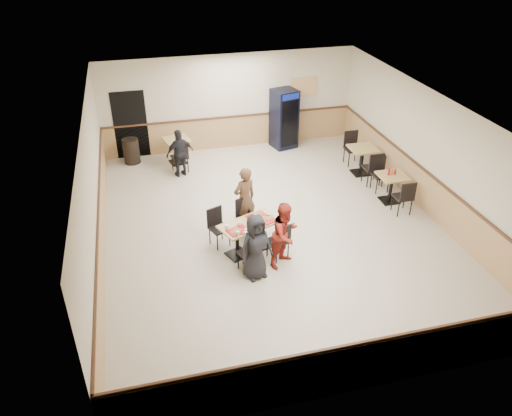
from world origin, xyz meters
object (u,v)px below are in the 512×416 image
object	(u,v)px
main_table	(250,232)
lone_diner	(180,153)
back_table	(177,147)
trash_bin	(131,151)
diner_woman_right	(285,234)
pepsi_cooler	(284,119)
side_table_far	(362,157)
diner_man_opposite	(245,199)
diner_woman_left	(256,247)
side_table_near	(391,184)

from	to	relation	value
main_table	lone_diner	size ratio (longest dim) A/B	1.08
back_table	trash_bin	size ratio (longest dim) A/B	1.15
main_table	diner_woman_right	world-z (taller)	diner_woman_right
pepsi_cooler	side_table_far	bearing A→B (deg)	-70.64
back_table	side_table_far	bearing A→B (deg)	-21.97
diner_man_opposite	diner_woman_left	bearing A→B (deg)	63.79
back_table	diner_man_opposite	bearing A→B (deg)	-74.31
main_table	back_table	distance (m)	5.12
diner_man_opposite	side_table_near	distance (m)	4.04
back_table	pepsi_cooler	xyz separation A→B (m)	(3.49, 0.39, 0.43)
side_table_near	diner_woman_left	bearing A→B (deg)	-152.66
side_table_far	back_table	size ratio (longest dim) A/B	0.93
diner_woman_right	side_table_near	size ratio (longest dim) A/B	1.95
lone_diner	trash_bin	distance (m)	1.86
diner_man_opposite	pepsi_cooler	bearing A→B (deg)	-137.59
main_table	side_table_near	size ratio (longest dim) A/B	1.99
diner_man_opposite	back_table	world-z (taller)	diner_man_opposite
diner_man_opposite	side_table_far	xyz separation A→B (m)	(3.97, 2.02, -0.27)
diner_woman_left	diner_woman_right	distance (m)	0.78
side_table_near	diner_man_opposite	bearing A→B (deg)	-175.36
diner_woman_right	side_table_near	world-z (taller)	diner_woman_right
side_table_near	back_table	size ratio (longest dim) A/B	0.87
lone_diner	pepsi_cooler	xyz separation A→B (m)	(3.49, 1.28, 0.24)
diner_man_opposite	side_table_near	world-z (taller)	diner_man_opposite
diner_man_opposite	pepsi_cooler	distance (m)	5.05
diner_man_opposite	side_table_near	bearing A→B (deg)	164.72
trash_bin	main_table	bearing A→B (deg)	-65.91
main_table	side_table_near	bearing A→B (deg)	-4.67
lone_diner	side_table_near	distance (m)	5.91
trash_bin	back_table	bearing A→B (deg)	-14.51
diner_woman_right	side_table_far	world-z (taller)	diner_woman_right
lone_diner	pepsi_cooler	distance (m)	3.73
side_table_near	back_table	bearing A→B (deg)	143.99
diner_woman_right	diner_woman_left	bearing A→B (deg)	167.30
lone_diner	side_table_near	size ratio (longest dim) A/B	1.85
diner_woman_left	diner_woman_right	bearing A→B (deg)	5.62
diner_woman_left	diner_man_opposite	world-z (taller)	diner_man_opposite
diner_woman_right	pepsi_cooler	distance (m)	6.32
main_table	diner_woman_left	distance (m)	0.97
pepsi_cooler	trash_bin	world-z (taller)	pepsi_cooler
back_table	side_table_near	bearing A→B (deg)	-36.01
lone_diner	pepsi_cooler	bearing A→B (deg)	-176.74
side_table_far	trash_bin	bearing A→B (deg)	159.54
diner_woman_left	diner_man_opposite	xyz separation A→B (m)	(0.20, 1.86, 0.07)
trash_bin	diner_man_opposite	bearing A→B (deg)	-60.58
diner_woman_right	back_table	xyz separation A→B (m)	(-1.66, 5.65, -0.22)
lone_diner	side_table_near	xyz separation A→B (m)	(5.16, -2.87, -0.20)
main_table	trash_bin	world-z (taller)	trash_bin
diner_woman_left	lone_diner	size ratio (longest dim) A/B	1.05
pepsi_cooler	trash_bin	bearing A→B (deg)	166.44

